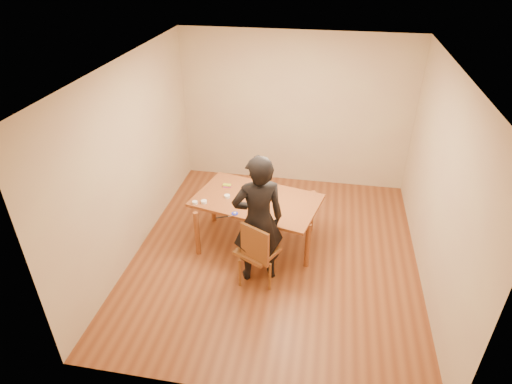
% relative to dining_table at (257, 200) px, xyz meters
% --- Properties ---
extents(room_shell, '(4.00, 4.50, 2.70)m').
position_rel_dining_table_xyz_m(room_shell, '(0.32, 0.10, 0.62)').
color(room_shell, brown).
rests_on(room_shell, ground).
extents(dining_table, '(1.92, 1.39, 0.04)m').
position_rel_dining_table_xyz_m(dining_table, '(0.00, 0.00, 0.00)').
color(dining_table, brown).
rests_on(dining_table, floor).
extents(dining_chair, '(0.62, 0.62, 0.04)m').
position_rel_dining_table_xyz_m(dining_chair, '(0.15, -0.78, -0.28)').
color(dining_chair, brown).
rests_on(dining_chair, floor).
extents(cake_plate, '(0.32, 0.32, 0.02)m').
position_rel_dining_table_xyz_m(cake_plate, '(0.04, 0.11, 0.03)').
color(cake_plate, '#AB0B35').
rests_on(cake_plate, dining_table).
extents(cake, '(0.23, 0.23, 0.07)m').
position_rel_dining_table_xyz_m(cake, '(0.04, 0.11, 0.08)').
color(cake, white).
rests_on(cake, cake_plate).
extents(frosting_dome, '(0.23, 0.23, 0.03)m').
position_rel_dining_table_xyz_m(frosting_dome, '(0.04, 0.11, 0.13)').
color(frosting_dome, white).
rests_on(frosting_dome, cake).
extents(frosting_tub, '(0.10, 0.10, 0.08)m').
position_rel_dining_table_xyz_m(frosting_tub, '(0.03, -0.34, 0.06)').
color(frosting_tub, white).
rests_on(frosting_tub, dining_table).
extents(frosting_lid, '(0.09, 0.09, 0.01)m').
position_rel_dining_table_xyz_m(frosting_lid, '(-0.22, -0.42, 0.03)').
color(frosting_lid, '#1A21AD').
rests_on(frosting_lid, dining_table).
extents(frosting_dollop, '(0.04, 0.04, 0.02)m').
position_rel_dining_table_xyz_m(frosting_dollop, '(-0.22, -0.42, 0.04)').
color(frosting_dollop, white).
rests_on(frosting_dollop, frosting_lid).
extents(ramekin_green, '(0.08, 0.08, 0.04)m').
position_rel_dining_table_xyz_m(ramekin_green, '(-0.71, -0.23, 0.04)').
color(ramekin_green, white).
rests_on(ramekin_green, dining_table).
extents(ramekin_yellow, '(0.08, 0.08, 0.04)m').
position_rel_dining_table_xyz_m(ramekin_yellow, '(-0.42, -0.03, 0.04)').
color(ramekin_yellow, white).
rests_on(ramekin_yellow, dining_table).
extents(ramekin_multi, '(0.07, 0.07, 0.04)m').
position_rel_dining_table_xyz_m(ramekin_multi, '(-0.83, -0.27, 0.04)').
color(ramekin_multi, white).
rests_on(ramekin_multi, dining_table).
extents(candy_box_pink, '(0.13, 0.08, 0.02)m').
position_rel_dining_table_xyz_m(candy_box_pink, '(-0.49, 0.26, 0.03)').
color(candy_box_pink, '#D43282').
rests_on(candy_box_pink, dining_table).
extents(candy_box_green, '(0.12, 0.06, 0.02)m').
position_rel_dining_table_xyz_m(candy_box_green, '(-0.50, 0.27, 0.05)').
color(candy_box_green, green).
rests_on(candy_box_green, candy_box_pink).
extents(spatula, '(0.16, 0.09, 0.01)m').
position_rel_dining_table_xyz_m(spatula, '(-0.38, -0.53, 0.03)').
color(spatula, black).
rests_on(spatula, dining_table).
extents(person, '(0.77, 0.64, 1.81)m').
position_rel_dining_table_xyz_m(person, '(0.15, -0.73, 0.17)').
color(person, black).
rests_on(person, floor).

